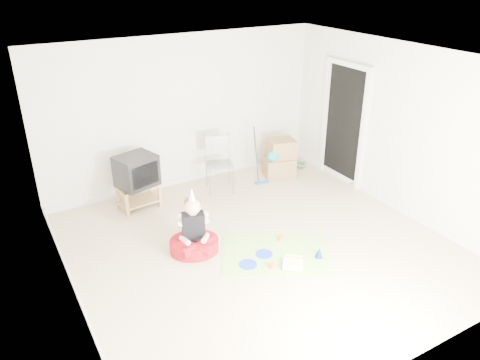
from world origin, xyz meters
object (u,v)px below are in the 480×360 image
seated_woman (194,238)px  birthday_cake (293,265)px  tv_stand (139,194)px  folding_chair (220,165)px  crt_tv (136,171)px  cardboard_boxes (280,159)px

seated_woman → birthday_cake: size_ratio=2.89×
tv_stand → folding_chair: size_ratio=0.69×
birthday_cake → seated_woman: bearing=133.9°
seated_woman → crt_tv: bearing=98.3°
cardboard_boxes → birthday_cake: bearing=-120.7°
cardboard_boxes → birthday_cake: (-1.48, -2.49, -0.30)m
tv_stand → cardboard_boxes: 2.68m
cardboard_boxes → seated_woman: size_ratio=0.72×
folding_chair → birthday_cake: size_ratio=2.92×
tv_stand → cardboard_boxes: cardboard_boxes is taller
seated_woman → folding_chair: bearing=51.5°
crt_tv → tv_stand: bearing=0.0°
crt_tv → folding_chair: (1.43, -0.10, -0.17)m
cardboard_boxes → tv_stand: bearing=177.8°
crt_tv → folding_chair: size_ratio=0.60×
folding_chair → seated_woman: size_ratio=1.01×
folding_chair → seated_woman: bearing=-128.5°
tv_stand → crt_tv: (0.00, 0.00, 0.41)m
tv_stand → cardboard_boxes: size_ratio=0.98×
tv_stand → seated_woman: seated_woman is taller
folding_chair → birthday_cake: 2.54m
folding_chair → birthday_cake: (-0.23, -2.50, -0.44)m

